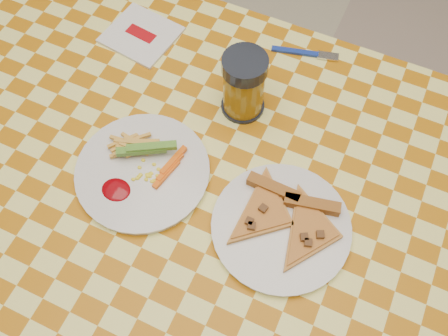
{
  "coord_description": "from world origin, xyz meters",
  "views": [
    {
      "loc": [
        0.19,
        -0.34,
        1.56
      ],
      "look_at": [
        0.02,
        0.05,
        0.78
      ],
      "focal_mm": 40.0,
      "sensor_mm": 36.0,
      "label": 1
    }
  ],
  "objects_px": {
    "plate_right": "(281,228)",
    "table": "(206,207)",
    "drink_glass": "(244,85)",
    "plate_left": "(143,172)"
  },
  "relations": [
    {
      "from": "drink_glass",
      "to": "plate_right",
      "type": "bearing_deg",
      "value": -52.14
    },
    {
      "from": "table",
      "to": "drink_glass",
      "type": "bearing_deg",
      "value": 93.28
    },
    {
      "from": "table",
      "to": "plate_right",
      "type": "xyz_separation_m",
      "value": [
        0.15,
        -0.01,
        0.08
      ]
    },
    {
      "from": "plate_left",
      "to": "drink_glass",
      "type": "distance_m",
      "value": 0.24
    },
    {
      "from": "table",
      "to": "plate_left",
      "type": "bearing_deg",
      "value": -172.24
    },
    {
      "from": "plate_right",
      "to": "drink_glass",
      "type": "relative_size",
      "value": 1.71
    },
    {
      "from": "plate_left",
      "to": "drink_glass",
      "type": "bearing_deg",
      "value": 63.6
    },
    {
      "from": "plate_left",
      "to": "plate_right",
      "type": "bearing_deg",
      "value": 0.9
    },
    {
      "from": "plate_right",
      "to": "table",
      "type": "bearing_deg",
      "value": 175.55
    },
    {
      "from": "table",
      "to": "drink_glass",
      "type": "height_order",
      "value": "drink_glass"
    }
  ]
}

